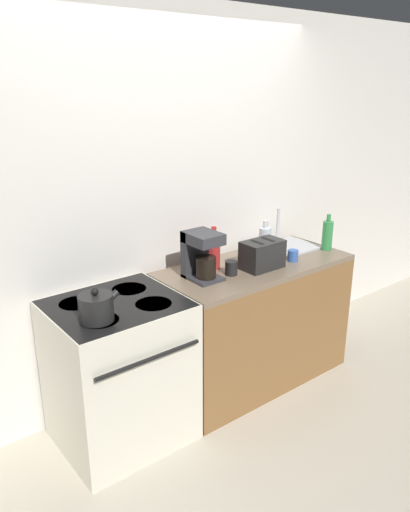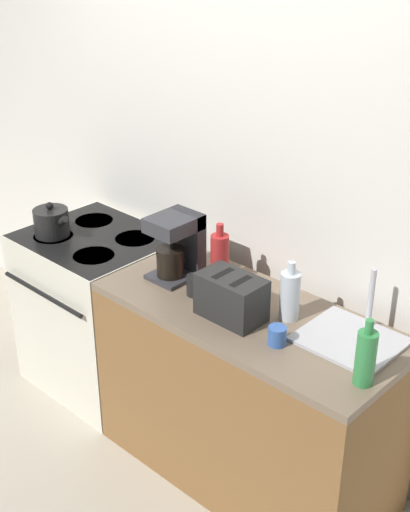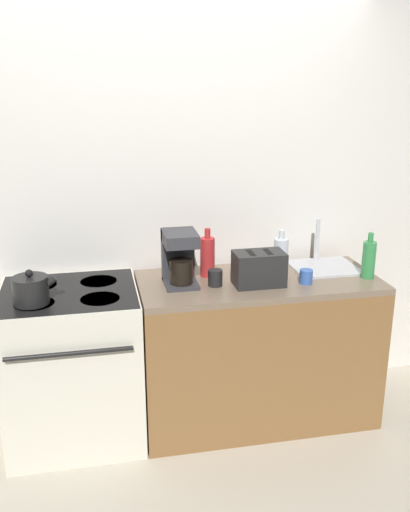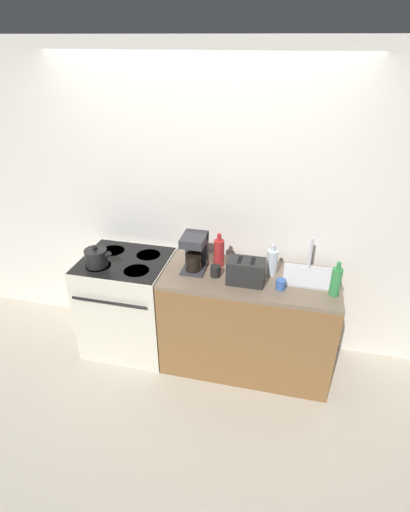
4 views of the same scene
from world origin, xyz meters
name	(u,v)px [view 1 (image 1 of 4)]	position (x,y,z in m)	size (l,w,h in m)	color
ground_plane	(228,423)	(0.00, 0.00, 0.00)	(12.00, 12.00, 0.00)	beige
wall_back	(162,208)	(0.00, 0.71, 1.30)	(8.00, 0.05, 2.60)	silver
stove	(120,370)	(-0.59, 0.33, 0.47)	(0.75, 0.69, 0.91)	silver
counter_block	(254,322)	(0.50, 0.31, 0.45)	(1.41, 0.62, 0.91)	brown
kettle	(96,307)	(-0.77, 0.20, 0.98)	(0.23, 0.18, 0.19)	black
toaster	(262,255)	(0.47, 0.22, 1.00)	(0.28, 0.17, 0.19)	black
coffee_maker	(201,254)	(0.04, 0.34, 1.07)	(0.19, 0.24, 0.31)	#333338
sink_tray	(289,245)	(0.95, 0.42, 0.92)	(0.39, 0.34, 0.28)	#B7B7BC
bottle_green	(327,235)	(1.13, 0.21, 1.02)	(0.08, 0.08, 0.27)	#338C47
bottle_clear	(265,242)	(0.66, 0.39, 1.02)	(0.09, 0.09, 0.27)	silver
bottle_red	(214,251)	(0.22, 0.43, 1.03)	(0.09, 0.09, 0.29)	#B72828
cup_black	(231,268)	(0.23, 0.26, 0.95)	(0.08, 0.08, 0.09)	black
cup_blue	(293,255)	(0.74, 0.19, 0.95)	(0.08, 0.08, 0.08)	#3860B2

